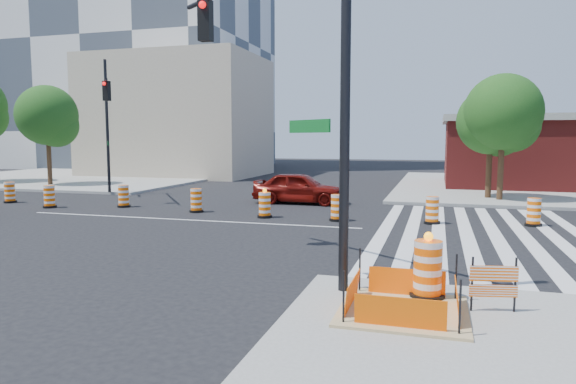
% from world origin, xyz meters
% --- Properties ---
extents(ground, '(120.00, 120.00, 0.00)m').
position_xyz_m(ground, '(0.00, 0.00, 0.00)').
color(ground, black).
rests_on(ground, ground).
extents(sidewalk_nw, '(22.00, 22.00, 0.15)m').
position_xyz_m(sidewalk_nw, '(-18.00, 18.00, 0.07)').
color(sidewalk_nw, gray).
rests_on(sidewalk_nw, ground).
extents(crosswalk_east, '(6.75, 13.50, 0.01)m').
position_xyz_m(crosswalk_east, '(10.95, 0.00, 0.01)').
color(crosswalk_east, silver).
rests_on(crosswalk_east, ground).
extents(lane_centerline, '(14.00, 0.12, 0.01)m').
position_xyz_m(lane_centerline, '(0.00, 0.00, 0.01)').
color(lane_centerline, silver).
rests_on(lane_centerline, ground).
extents(excavation_pit, '(2.20, 2.20, 0.90)m').
position_xyz_m(excavation_pit, '(9.00, -9.00, 0.22)').
color(excavation_pit, tan).
rests_on(excavation_pit, ground).
extents(beige_midrise, '(14.00, 10.00, 10.00)m').
position_xyz_m(beige_midrise, '(-12.00, 22.00, 5.00)').
color(beige_midrise, '#B9A78D').
rests_on(beige_midrise, ground).
extents(red_coupe, '(4.53, 1.83, 1.54)m').
position_xyz_m(red_coupe, '(3.02, 6.21, 0.77)').
color(red_coupe, '#610C08').
rests_on(red_coupe, ground).
extents(signal_pole_se, '(5.43, 4.07, 8.78)m').
position_xyz_m(signal_pole_se, '(6.28, -6.90, 5.37)').
color(signal_pole_se, black).
rests_on(signal_pole_se, ground).
extents(signal_pole_nw, '(3.37, 4.58, 7.36)m').
position_xyz_m(signal_pole_nw, '(-7.38, 5.66, 4.53)').
color(signal_pole_nw, black).
rests_on(signal_pole_nw, ground).
extents(pit_drum, '(0.66, 0.66, 1.29)m').
position_xyz_m(pit_drum, '(9.38, -8.11, 0.69)').
color(pit_drum, black).
rests_on(pit_drum, ground).
extents(barricade, '(0.82, 0.21, 0.97)m').
position_xyz_m(barricade, '(10.51, -8.51, 0.68)').
color(barricade, '#FF6005').
rests_on(barricade, ground).
extents(tree_north_b, '(3.90, 3.90, 6.62)m').
position_xyz_m(tree_north_b, '(-15.02, 10.07, 4.45)').
color(tree_north_b, '#382314').
rests_on(tree_north_b, ground).
extents(tree_north_c, '(3.72, 3.72, 6.33)m').
position_xyz_m(tree_north_c, '(12.54, 9.38, 4.25)').
color(tree_north_c, '#382314').
rests_on(tree_north_c, ground).
extents(tree_north_d, '(3.37, 3.37, 5.73)m').
position_xyz_m(tree_north_d, '(12.07, 10.14, 3.85)').
color(tree_north_d, '#382314').
rests_on(tree_north_d, ground).
extents(median_drum_0, '(0.60, 0.60, 1.02)m').
position_xyz_m(median_drum_0, '(-10.82, 2.41, 0.48)').
color(median_drum_0, black).
rests_on(median_drum_0, ground).
extents(median_drum_1, '(0.60, 0.60, 1.02)m').
position_xyz_m(median_drum_1, '(-7.60, 1.44, 0.48)').
color(median_drum_1, black).
rests_on(median_drum_1, ground).
extents(median_drum_2, '(0.60, 0.60, 1.02)m').
position_xyz_m(median_drum_2, '(-4.45, 2.58, 0.48)').
color(median_drum_2, black).
rests_on(median_drum_2, ground).
extents(median_drum_3, '(0.60, 0.60, 1.02)m').
position_xyz_m(median_drum_3, '(-0.47, 2.03, 0.48)').
color(median_drum_3, black).
rests_on(median_drum_3, ground).
extents(median_drum_4, '(0.60, 0.60, 1.18)m').
position_xyz_m(median_drum_4, '(2.87, 1.42, 0.49)').
color(median_drum_4, black).
rests_on(median_drum_4, ground).
extents(median_drum_5, '(0.60, 0.60, 1.02)m').
position_xyz_m(median_drum_5, '(5.82, 1.43, 0.48)').
color(median_drum_5, black).
rests_on(median_drum_5, ground).
extents(median_drum_6, '(0.60, 0.60, 1.02)m').
position_xyz_m(median_drum_6, '(9.36, 1.76, 0.48)').
color(median_drum_6, black).
rests_on(median_drum_6, ground).
extents(median_drum_7, '(0.60, 0.60, 1.02)m').
position_xyz_m(median_drum_7, '(12.92, 2.30, 0.48)').
color(median_drum_7, black).
rests_on(median_drum_7, ground).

